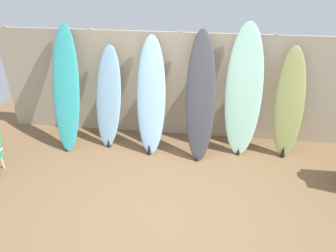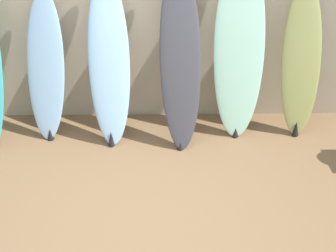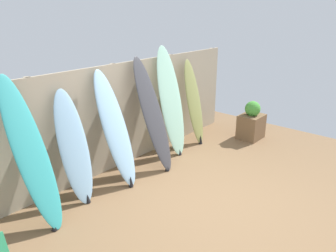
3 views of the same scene
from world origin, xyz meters
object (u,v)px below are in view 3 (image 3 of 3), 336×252
object	(u,v)px
surfboard_seafoam_4	(171,102)
surfboard_olive_5	(194,103)
planter_box	(251,123)
surfboard_teal_0	(31,155)
surfboard_skyblue_1	(74,148)
surfboard_charcoal_3	(153,115)
surfboard_skyblue_2	(115,130)

from	to	relation	value
surfboard_seafoam_4	surfboard_olive_5	xyz separation A→B (m)	(0.70, -0.01, -0.16)
planter_box	surfboard_teal_0	bearing A→B (deg)	170.97
surfboard_olive_5	planter_box	bearing A→B (deg)	-40.23
surfboard_skyblue_1	surfboard_charcoal_3	xyz separation A→B (m)	(1.49, -0.12, 0.15)
surfboard_skyblue_1	surfboard_olive_5	distance (m)	2.84
surfboard_skyblue_1	surfboard_skyblue_2	world-z (taller)	surfboard_skyblue_2
surfboard_skyblue_1	surfboard_seafoam_4	xyz separation A→B (m)	(2.14, 0.03, 0.21)
surfboard_olive_5	planter_box	distance (m)	1.35
surfboard_teal_0	surfboard_olive_5	distance (m)	3.50
surfboard_olive_5	surfboard_seafoam_4	bearing A→B (deg)	179.01
surfboard_skyblue_2	planter_box	distance (m)	3.22
surfboard_skyblue_2	surfboard_olive_5	bearing A→B (deg)	1.98
surfboard_skyblue_2	surfboard_charcoal_3	bearing A→B (deg)	-4.69
surfboard_skyblue_2	surfboard_olive_5	distance (m)	2.13
surfboard_teal_0	surfboard_olive_5	world-z (taller)	surfboard_teal_0
surfboard_skyblue_2	surfboard_olive_5	world-z (taller)	surfboard_skyblue_2
surfboard_seafoam_4	surfboard_skyblue_2	bearing A→B (deg)	-176.55
surfboard_skyblue_1	planter_box	world-z (taller)	surfboard_skyblue_1
surfboard_teal_0	planter_box	bearing A→B (deg)	-9.03
surfboard_teal_0	surfboard_skyblue_1	size ratio (longest dim) A/B	1.19
surfboard_skyblue_2	planter_box	world-z (taller)	surfboard_skyblue_2
surfboard_charcoal_3	planter_box	size ratio (longest dim) A/B	2.33
surfboard_teal_0	surfboard_seafoam_4	distance (m)	2.79
surfboard_skyblue_1	surfboard_olive_5	size ratio (longest dim) A/B	0.95
surfboard_skyblue_2	surfboard_olive_5	size ratio (longest dim) A/B	1.05
surfboard_olive_5	surfboard_skyblue_2	bearing A→B (deg)	-178.02
surfboard_teal_0	surfboard_charcoal_3	bearing A→B (deg)	-0.81
surfboard_skyblue_2	surfboard_seafoam_4	distance (m)	1.43
surfboard_skyblue_1	surfboard_teal_0	bearing A→B (deg)	-172.11
surfboard_charcoal_3	surfboard_seafoam_4	bearing A→B (deg)	12.92
surfboard_skyblue_1	surfboard_skyblue_2	bearing A→B (deg)	-4.60
surfboard_olive_5	surfboard_charcoal_3	bearing A→B (deg)	-174.21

